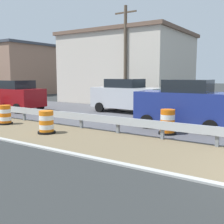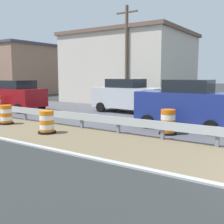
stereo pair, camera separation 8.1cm
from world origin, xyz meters
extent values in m
cube|color=slate|center=(2.16, 2.43, 0.35)|extent=(0.12, 0.12, 0.70)
cube|color=slate|center=(2.16, 4.44, 0.35)|extent=(0.12, 0.12, 0.70)
cube|color=slate|center=(2.16, 6.44, 0.35)|extent=(0.12, 0.12, 0.70)
cube|color=slate|center=(2.16, 8.45, 0.35)|extent=(0.12, 0.12, 0.70)
cube|color=slate|center=(2.16, 10.45, 0.35)|extent=(0.12, 0.12, 0.70)
cube|color=slate|center=(2.16, 12.46, 0.35)|extent=(0.12, 0.12, 0.70)
cube|color=slate|center=(2.16, 14.46, 0.35)|extent=(0.12, 0.12, 0.70)
cylinder|color=orange|center=(3.15, 4.65, 0.10)|extent=(0.59, 0.59, 0.21)
cylinder|color=white|center=(3.15, 4.65, 0.31)|extent=(0.59, 0.59, 0.21)
cylinder|color=orange|center=(3.15, 4.65, 0.52)|extent=(0.59, 0.59, 0.21)
cylinder|color=white|center=(3.15, 4.65, 0.72)|extent=(0.59, 0.59, 0.21)
cylinder|color=orange|center=(3.15, 4.65, 0.93)|extent=(0.59, 0.59, 0.21)
cylinder|color=black|center=(3.15, 4.65, 0.04)|extent=(0.74, 0.74, 0.08)
cylinder|color=orange|center=(0.48, 8.94, 0.10)|extent=(0.60, 0.60, 0.19)
cylinder|color=white|center=(0.48, 8.94, 0.29)|extent=(0.60, 0.60, 0.19)
cylinder|color=orange|center=(0.48, 8.94, 0.48)|extent=(0.60, 0.60, 0.19)
cylinder|color=white|center=(0.48, 8.94, 0.67)|extent=(0.60, 0.60, 0.19)
cylinder|color=orange|center=(0.48, 8.94, 0.86)|extent=(0.60, 0.60, 0.19)
cylinder|color=black|center=(0.48, 8.94, 0.04)|extent=(0.75, 0.75, 0.08)
cylinder|color=orange|center=(0.85, 12.27, 0.10)|extent=(0.55, 0.55, 0.19)
cylinder|color=white|center=(0.85, 12.27, 0.29)|extent=(0.55, 0.55, 0.19)
cylinder|color=orange|center=(0.85, 12.27, 0.48)|extent=(0.55, 0.55, 0.19)
cylinder|color=white|center=(0.85, 12.27, 0.67)|extent=(0.55, 0.55, 0.19)
cylinder|color=orange|center=(0.85, 12.27, 0.86)|extent=(0.55, 0.55, 0.19)
cylinder|color=black|center=(0.85, 12.27, 0.04)|extent=(0.69, 0.69, 0.08)
cube|color=maroon|center=(4.63, 16.42, 0.92)|extent=(2.00, 4.11, 1.20)
cube|color=black|center=(4.64, 16.26, 1.80)|extent=(1.77, 1.90, 0.56)
cylinder|color=black|center=(5.58, 17.78, 0.32)|extent=(0.23, 0.64, 0.64)
cylinder|color=black|center=(3.68, 15.06, 0.32)|extent=(0.23, 0.64, 0.64)
cylinder|color=black|center=(5.62, 15.09, 0.32)|extent=(0.23, 0.64, 0.64)
cube|color=silver|center=(8.08, 9.50, 0.98)|extent=(2.07, 4.72, 1.31)
cube|color=black|center=(8.08, 9.69, 1.91)|extent=(1.80, 2.20, 0.56)
cylinder|color=black|center=(9.00, 7.94, 0.32)|extent=(0.24, 0.65, 0.64)
cylinder|color=black|center=(7.07, 7.99, 0.32)|extent=(0.24, 0.65, 0.64)
cylinder|color=black|center=(9.09, 11.01, 0.32)|extent=(0.24, 0.65, 0.64)
cylinder|color=black|center=(7.16, 11.07, 0.32)|extent=(0.24, 0.65, 0.64)
cube|color=navy|center=(4.75, 4.53, 1.00)|extent=(1.96, 4.29, 1.35)
cube|color=black|center=(4.76, 4.37, 1.95)|extent=(1.71, 2.00, 0.56)
cylinder|color=black|center=(3.80, 5.90, 0.32)|extent=(0.24, 0.65, 0.64)
cylinder|color=black|center=(5.62, 5.96, 0.32)|extent=(0.24, 0.65, 0.64)
cylinder|color=black|center=(3.88, 3.11, 0.32)|extent=(0.24, 0.65, 0.64)
cylinder|color=black|center=(5.71, 3.17, 0.32)|extent=(0.24, 0.65, 0.64)
cube|color=beige|center=(15.10, 13.53, 2.97)|extent=(8.57, 10.14, 5.95)
cube|color=brown|center=(15.10, 13.53, 6.10)|extent=(8.91, 10.55, 0.30)
cube|color=#93705B|center=(15.68, 32.51, 3.04)|extent=(7.60, 11.43, 6.09)
cube|color=#3D424C|center=(15.68, 32.51, 6.24)|extent=(7.91, 11.89, 0.30)
cylinder|color=brown|center=(10.69, 11.23, 3.77)|extent=(0.24, 0.24, 7.55)
cube|color=brown|center=(10.69, 11.23, 7.05)|extent=(0.12, 1.80, 0.10)
ellipsoid|color=#286028|center=(8.13, 4.87, 0.73)|extent=(2.17, 2.17, 1.45)
camera|label=1|loc=(-7.45, 0.34, 2.42)|focal=44.09mm
camera|label=2|loc=(-7.41, 0.27, 2.42)|focal=44.09mm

